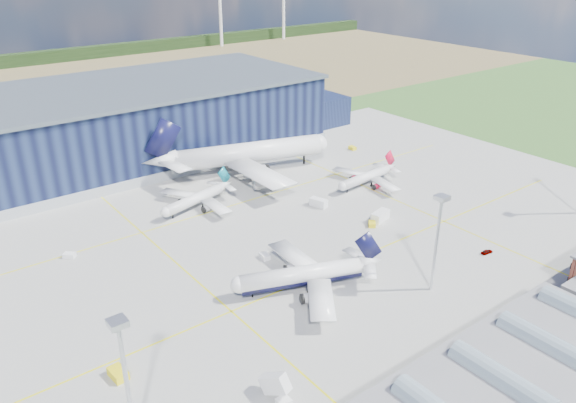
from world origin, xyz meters
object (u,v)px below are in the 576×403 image
object	(u,v)px
light_mast_west	(124,363)
gse_tug_b	(372,224)
airstair	(275,388)
gse_cart_a	(265,256)
airliner_widebody	(249,142)
light_mast_center	(438,228)
gse_van_a	(380,216)
gse_tug_c	(352,148)
airliner_red	(366,173)
gse_tug_a	(118,374)
car_b	(540,302)
gse_van_b	(318,203)
gse_cart_b	(69,255)
hangar	(154,120)
airliner_regional	(195,194)
car_a	(487,252)
airliner_navy	(302,266)

from	to	relation	value
light_mast_west	gse_tug_b	world-z (taller)	light_mast_west
airstair	gse_tug_b	bearing A→B (deg)	12.39
gse_tug_b	gse_cart_a	size ratio (longest dim) A/B	1.01
airliner_widebody	airstair	world-z (taller)	airliner_widebody
light_mast_center	gse_van_a	world-z (taller)	light_mast_center
gse_van_a	gse_tug_c	world-z (taller)	gse_van_a
airliner_red	gse_tug_a	bearing A→B (deg)	15.54
airliner_widebody	car_b	xyz separation A→B (m)	(5.62, -103.00, -9.92)
gse_tug_a	gse_tug_b	bearing A→B (deg)	5.57
airliner_red	gse_cart_a	size ratio (longest dim) A/B	9.72
light_mast_west	gse_van_a	bearing A→B (deg)	20.01
gse_tug_b	airliner_widebody	bearing A→B (deg)	136.21
airliner_widebody	gse_tug_c	xyz separation A→B (m)	(43.53, -4.78, -9.81)
light_mast_west	gse_van_b	world-z (taller)	light_mast_west
light_mast_west	gse_van_a	size ratio (longest dim) A/B	3.70
gse_cart_b	gse_tug_c	bearing A→B (deg)	-37.41
airstair	gse_tug_a	bearing A→B (deg)	115.00
hangar	gse_tug_a	world-z (taller)	hangar
light_mast_center	airliner_regional	size ratio (longest dim) A/B	0.82
gse_tug_c	gse_cart_b	size ratio (longest dim) A/B	1.06
gse_van_b	gse_van_a	bearing A→B (deg)	-83.08
gse_tug_a	car_b	bearing A→B (deg)	-27.69
light_mast_center	airliner_red	size ratio (longest dim) A/B	0.84
light_mast_center	gse_van_b	size ratio (longest dim) A/B	4.38
gse_van_a	car_a	bearing A→B (deg)	-179.96
car_a	gse_tug_c	bearing A→B (deg)	-11.81
gse_tug_b	gse_cart_b	world-z (taller)	same
light_mast_center	gse_cart_b	xyz separation A→B (m)	(-59.65, 63.38, -14.81)
light_mast_west	gse_van_b	xyz separation A→B (m)	(78.59, 49.07, -14.23)
gse_tug_a	gse_tug_b	distance (m)	79.82
light_mast_west	gse_cart_a	size ratio (longest dim) A/B	8.13
gse_tug_a	gse_tug_c	xyz separation A→B (m)	(118.30, 64.85, -0.18)
gse_tug_c	hangar	bearing A→B (deg)	151.09
gse_van_a	gse_cart_a	distance (m)	38.01
light_mast_west	car_b	xyz separation A→B (m)	(83.86, -18.00, -14.87)
car_a	gse_cart_a	bearing A→B (deg)	62.92
gse_tug_a	airstair	size ratio (longest dim) A/B	0.79
airliner_widebody	airliner_red	bearing A→B (deg)	-39.39
gse_tug_a	car_a	world-z (taller)	gse_tug_a
gse_tug_c	gse_van_b	bearing A→B (deg)	-136.01
airliner_red	gse_cart_a	bearing A→B (deg)	14.09
gse_tug_a	airstair	bearing A→B (deg)	-51.55
light_mast_center	gse_cart_a	distance (m)	42.77
airliner_navy	gse_tug_a	size ratio (longest dim) A/B	8.99
light_mast_center	gse_cart_a	bearing A→B (deg)	122.67
gse_van_a	gse_cart_b	world-z (taller)	gse_van_a
light_mast_center	gse_tug_a	world-z (taller)	light_mast_center
airliner_navy	gse_cart_b	distance (m)	58.85
light_mast_west	gse_cart_a	world-z (taller)	light_mast_west
airliner_red	airstair	distance (m)	96.49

